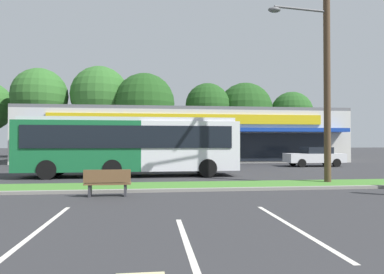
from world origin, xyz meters
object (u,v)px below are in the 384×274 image
car_0 (57,158)px  car_2 (182,158)px  city_bus (131,145)px  car_4 (315,156)px  utility_pole (324,56)px  bus_stop_bench (108,182)px

car_0 → car_2: size_ratio=0.97×
city_bus → car_4: city_bus is taller
utility_pole → bus_stop_bench: size_ratio=6.79×
city_bus → car_0: size_ratio=2.81×
utility_pole → car_0: (-14.53, 11.01, -5.03)m
utility_pole → car_0: size_ratio=2.55×
bus_stop_bench → car_4: (14.37, 13.59, 0.28)m
car_2 → car_4: size_ratio=0.96×
utility_pole → car_0: 18.91m
bus_stop_bench → car_4: bearing=-136.6°
city_bus → car_2: 7.28m
city_bus → car_2: (3.47, 6.31, -1.02)m
bus_stop_bench → car_4: car_4 is taller
car_0 → bus_stop_bench: bearing=-68.6°
utility_pole → car_4: (5.10, 11.20, -5.01)m
utility_pole → car_2: utility_pole is taller
city_bus → car_0: 8.41m
utility_pole → city_bus: size_ratio=0.91×
utility_pole → car_4: bearing=65.5°
utility_pole → bus_stop_bench: (-9.27, -2.39, -5.28)m
bus_stop_bench → car_4: 19.78m
car_0 → car_2: car_0 is taller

